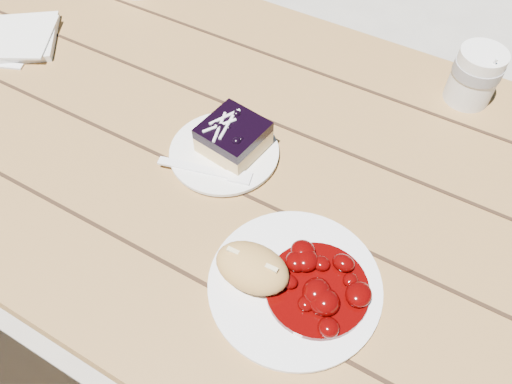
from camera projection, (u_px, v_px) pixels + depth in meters
The scene contains 10 objects.
ground at pixel (286, 342), 1.40m from camera, with size 60.00×60.00×0.00m, color #A6A196.
picnic_table at pixel (301, 231), 0.93m from camera, with size 2.00×1.55×0.75m.
main_plate at pixel (295, 286), 0.68m from camera, with size 0.23×0.23×0.02m, color white.
goulash_stew at pixel (318, 284), 0.65m from camera, with size 0.14×0.14×0.04m, color #510302, non-canonical shape.
bread_roll at pixel (252, 268), 0.66m from camera, with size 0.10×0.07×0.05m, color tan.
dessert_plate at pixel (224, 153), 0.83m from camera, with size 0.18×0.18×0.01m, color white.
blueberry_cake at pixel (233, 137), 0.81m from camera, with size 0.10×0.10×0.05m.
fork_dessert at pixel (195, 168), 0.80m from camera, with size 0.03×0.16×0.01m, color white, non-canonical shape.
coffee_cup at pixel (475, 76), 0.87m from camera, with size 0.08×0.08×0.10m, color white.
napkin_stack at pixel (17, 38), 1.01m from camera, with size 0.15×0.15×0.01m, color white.
Camera 1 is at (0.17, -0.47, 1.38)m, focal length 35.00 mm.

